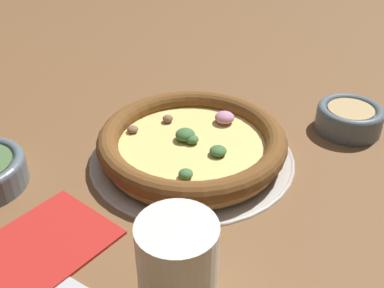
{
  "coord_description": "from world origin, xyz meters",
  "views": [
    {
      "loc": [
        0.17,
        0.55,
        0.4
      ],
      "look_at": [
        0.0,
        0.0,
        0.02
      ],
      "focal_mm": 42.0,
      "sensor_mm": 36.0,
      "label": 1
    }
  ],
  "objects_px": {
    "bowl_near": "(350,118)",
    "fork": "(36,267)",
    "pizza": "(192,142)",
    "drinking_cup": "(178,270)",
    "napkin": "(41,245)",
    "pizza_tray": "(192,155)"
  },
  "relations": [
    {
      "from": "bowl_near",
      "to": "fork",
      "type": "xyz_separation_m",
      "value": [
        0.51,
        0.16,
        -0.02
      ]
    },
    {
      "from": "pizza",
      "to": "bowl_near",
      "type": "distance_m",
      "value": 0.28
    },
    {
      "from": "pizza",
      "to": "drinking_cup",
      "type": "distance_m",
      "value": 0.28
    },
    {
      "from": "bowl_near",
      "to": "drinking_cup",
      "type": "bearing_deg",
      "value": 34.38
    },
    {
      "from": "pizza",
      "to": "bowl_near",
      "type": "relative_size",
      "value": 2.64
    },
    {
      "from": "pizza",
      "to": "napkin",
      "type": "height_order",
      "value": "pizza"
    },
    {
      "from": "drinking_cup",
      "to": "napkin",
      "type": "xyz_separation_m",
      "value": [
        0.14,
        -0.13,
        -0.05
      ]
    },
    {
      "from": "pizza",
      "to": "drinking_cup",
      "type": "bearing_deg",
      "value": 69.74
    },
    {
      "from": "pizza_tray",
      "to": "pizza",
      "type": "relative_size",
      "value": 1.1
    },
    {
      "from": "fork",
      "to": "pizza",
      "type": "bearing_deg",
      "value": 83.43
    },
    {
      "from": "pizza",
      "to": "drinking_cup",
      "type": "height_order",
      "value": "drinking_cup"
    },
    {
      "from": "pizza",
      "to": "pizza_tray",
      "type": "bearing_deg",
      "value": 37.08
    },
    {
      "from": "pizza",
      "to": "fork",
      "type": "relative_size",
      "value": 2.09
    },
    {
      "from": "pizza_tray",
      "to": "bowl_near",
      "type": "relative_size",
      "value": 2.9
    },
    {
      "from": "drinking_cup",
      "to": "napkin",
      "type": "height_order",
      "value": "drinking_cup"
    },
    {
      "from": "pizza",
      "to": "fork",
      "type": "distance_m",
      "value": 0.29
    },
    {
      "from": "drinking_cup",
      "to": "fork",
      "type": "distance_m",
      "value": 0.18
    },
    {
      "from": "napkin",
      "to": "pizza",
      "type": "bearing_deg",
      "value": -151.14
    },
    {
      "from": "fork",
      "to": "bowl_near",
      "type": "bearing_deg",
      "value": 66.55
    },
    {
      "from": "pizza",
      "to": "napkin",
      "type": "relative_size",
      "value": 1.4
    },
    {
      "from": "pizza_tray",
      "to": "napkin",
      "type": "xyz_separation_m",
      "value": [
        0.23,
        0.13,
        0.0
      ]
    },
    {
      "from": "pizza",
      "to": "drinking_cup",
      "type": "relative_size",
      "value": 2.49
    }
  ]
}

